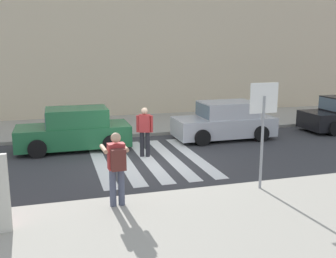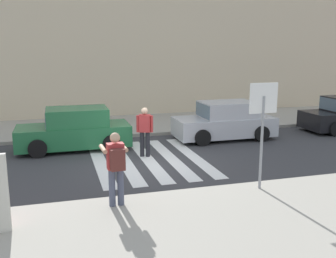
{
  "view_description": "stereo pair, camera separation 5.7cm",
  "coord_description": "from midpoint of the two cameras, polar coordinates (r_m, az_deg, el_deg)",
  "views": [
    {
      "loc": [
        -2.96,
        -12.32,
        3.74
      ],
      "look_at": [
        0.6,
        -0.2,
        1.1
      ],
      "focal_mm": 42.0,
      "sensor_mm": 36.0,
      "label": 1
    },
    {
      "loc": [
        -2.9,
        -12.34,
        3.74
      ],
      "look_at": [
        0.6,
        -0.2,
        1.1
      ],
      "focal_mm": 42.0,
      "sensor_mm": 36.0,
      "label": 2
    }
  ],
  "objects": [
    {
      "name": "parked_car_green",
      "position": [
        14.95,
        -13.27,
        -0.15
      ],
      "size": [
        4.1,
        1.92,
        1.55
      ],
      "color": "#236B3D",
      "rests_on": "ground"
    },
    {
      "name": "photographer_with_backpack",
      "position": [
        9.0,
        -7.4,
        -4.91
      ],
      "size": [
        0.61,
        0.86,
        1.72
      ],
      "color": "#474C60",
      "rests_on": "sidewalk_near"
    },
    {
      "name": "stop_sign",
      "position": [
        10.13,
        13.76,
        2.36
      ],
      "size": [
        0.76,
        0.08,
        2.74
      ],
      "color": "gray",
      "rests_on": "sidewalk_near"
    },
    {
      "name": "sidewalk_near",
      "position": [
        7.73,
        8.67,
        -16.72
      ],
      "size": [
        60.0,
        6.0,
        0.14
      ],
      "primitive_type": "cube",
      "color": "#9E998C",
      "rests_on": "ground"
    },
    {
      "name": "pedestrian_crossing",
      "position": [
        13.52,
        -3.27,
        -0.02
      ],
      "size": [
        0.55,
        0.36,
        1.72
      ],
      "color": "#232328",
      "rests_on": "ground"
    },
    {
      "name": "crosswalk_stripe_3",
      "position": [
        13.6,
        0.46,
        -4.14
      ],
      "size": [
        0.44,
        5.2,
        0.01
      ],
      "primitive_type": "cube",
      "color": "silver",
      "rests_on": "ground"
    },
    {
      "name": "ground_plane",
      "position": [
        13.22,
        -2.63,
        -4.65
      ],
      "size": [
        120.0,
        120.0,
        0.0
      ],
      "primitive_type": "plane",
      "color": "#38383A"
    },
    {
      "name": "crosswalk_stripe_4",
      "position": [
        13.84,
        3.65,
        -3.88
      ],
      "size": [
        0.44,
        5.2,
        0.01
      ],
      "primitive_type": "cube",
      "color": "silver",
      "rests_on": "ground"
    },
    {
      "name": "sidewalk_far",
      "position": [
        18.93,
        -6.88,
        0.54
      ],
      "size": [
        60.0,
        4.8,
        0.14
      ],
      "primitive_type": "cube",
      "color": "#9E998C",
      "rests_on": "ground"
    },
    {
      "name": "building_facade_far",
      "position": [
        22.92,
        -8.93,
        11.49
      ],
      "size": [
        56.0,
        4.0,
        7.34
      ],
      "primitive_type": "cube",
      "color": "beige",
      "rests_on": "ground"
    },
    {
      "name": "crosswalk_stripe_2",
      "position": [
        13.4,
        -2.83,
        -4.4
      ],
      "size": [
        0.44,
        5.2,
        0.01
      ],
      "primitive_type": "cube",
      "color": "silver",
      "rests_on": "ground"
    },
    {
      "name": "parked_car_silver",
      "position": [
        16.38,
        8.38,
        1.07
      ],
      "size": [
        4.1,
        1.92,
        1.55
      ],
      "color": "#B7BABF",
      "rests_on": "ground"
    },
    {
      "name": "crosswalk_stripe_0",
      "position": [
        13.15,
        -9.65,
        -4.88
      ],
      "size": [
        0.44,
        5.2,
        0.01
      ],
      "primitive_type": "cube",
      "color": "silver",
      "rests_on": "ground"
    },
    {
      "name": "crosswalk_stripe_1",
      "position": [
        13.25,
        -6.21,
        -4.65
      ],
      "size": [
        0.44,
        5.2,
        0.01
      ],
      "primitive_type": "cube",
      "color": "silver",
      "rests_on": "ground"
    }
  ]
}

